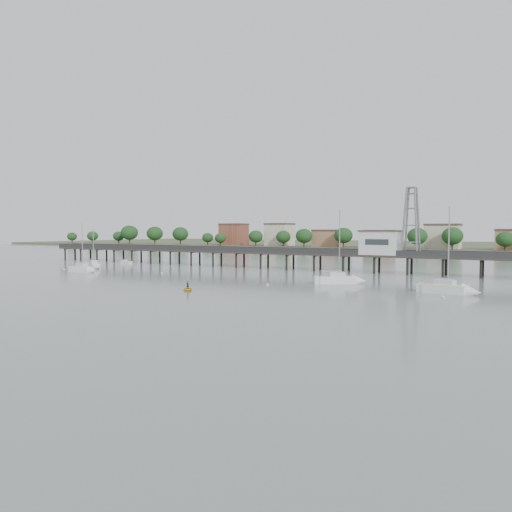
{
  "coord_description": "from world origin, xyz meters",
  "views": [
    {
      "loc": [
        55.01,
        -46.57,
        9.34
      ],
      "look_at": [
        4.44,
        42.0,
        4.0
      ],
      "focal_mm": 35.0,
      "sensor_mm": 36.0,
      "label": 1
    }
  ],
  "objects_px": {
    "sailboat_b": "(94,266)",
    "lattice_tower": "(411,221)",
    "sailboat_c": "(344,280)",
    "sailboat_a": "(85,270)",
    "pier": "(277,253)",
    "white_tender": "(126,263)",
    "sailboat_d": "(454,290)",
    "yellow_dinghy": "(188,291)"
  },
  "relations": [
    {
      "from": "lattice_tower",
      "to": "white_tender",
      "type": "relative_size",
      "value": 4.22
    },
    {
      "from": "sailboat_d",
      "to": "white_tender",
      "type": "bearing_deg",
      "value": 175.45
    },
    {
      "from": "pier",
      "to": "sailboat_b",
      "type": "xyz_separation_m",
      "value": [
        -38.08,
        -21.99,
        -3.14
      ]
    },
    {
      "from": "lattice_tower",
      "to": "yellow_dinghy",
      "type": "distance_m",
      "value": 52.44
    },
    {
      "from": "lattice_tower",
      "to": "white_tender",
      "type": "distance_m",
      "value": 75.7
    },
    {
      "from": "sailboat_c",
      "to": "sailboat_a",
      "type": "bearing_deg",
      "value": 155.8
    },
    {
      "from": "pier",
      "to": "sailboat_b",
      "type": "distance_m",
      "value": 44.09
    },
    {
      "from": "pier",
      "to": "yellow_dinghy",
      "type": "bearing_deg",
      "value": -79.94
    },
    {
      "from": "sailboat_a",
      "to": "yellow_dinghy",
      "type": "height_order",
      "value": "sailboat_a"
    },
    {
      "from": "sailboat_c",
      "to": "sailboat_d",
      "type": "bearing_deg",
      "value": -46.81
    },
    {
      "from": "pier",
      "to": "white_tender",
      "type": "height_order",
      "value": "pier"
    },
    {
      "from": "sailboat_c",
      "to": "sailboat_d",
      "type": "distance_m",
      "value": 19.45
    },
    {
      "from": "sailboat_a",
      "to": "sailboat_d",
      "type": "distance_m",
      "value": 76.04
    },
    {
      "from": "sailboat_c",
      "to": "sailboat_a",
      "type": "height_order",
      "value": "sailboat_c"
    },
    {
      "from": "sailboat_d",
      "to": "sailboat_a",
      "type": "bearing_deg",
      "value": -168.97
    },
    {
      "from": "lattice_tower",
      "to": "white_tender",
      "type": "xyz_separation_m",
      "value": [
        -74.67,
        -6.33,
        -10.67
      ]
    },
    {
      "from": "lattice_tower",
      "to": "yellow_dinghy",
      "type": "height_order",
      "value": "lattice_tower"
    },
    {
      "from": "sailboat_c",
      "to": "sailboat_a",
      "type": "distance_m",
      "value": 57.71
    },
    {
      "from": "pier",
      "to": "lattice_tower",
      "type": "relative_size",
      "value": 9.68
    },
    {
      "from": "white_tender",
      "to": "sailboat_a",
      "type": "bearing_deg",
      "value": -59.07
    },
    {
      "from": "white_tender",
      "to": "yellow_dinghy",
      "type": "relative_size",
      "value": 1.29
    },
    {
      "from": "lattice_tower",
      "to": "yellow_dinghy",
      "type": "bearing_deg",
      "value": -117.17
    },
    {
      "from": "sailboat_c",
      "to": "white_tender",
      "type": "xyz_separation_m",
      "value": [
        -68.75,
        17.71,
        -0.21
      ]
    },
    {
      "from": "pier",
      "to": "sailboat_a",
      "type": "xyz_separation_m",
      "value": [
        -31.78,
        -30.47,
        -3.14
      ]
    },
    {
      "from": "pier",
      "to": "sailboat_c",
      "type": "bearing_deg",
      "value": -43.24
    },
    {
      "from": "sailboat_a",
      "to": "yellow_dinghy",
      "type": "relative_size",
      "value": 3.98
    },
    {
      "from": "sailboat_c",
      "to": "sailboat_b",
      "type": "bearing_deg",
      "value": 147.55
    },
    {
      "from": "sailboat_c",
      "to": "sailboat_d",
      "type": "relative_size",
      "value": 1.0
    },
    {
      "from": "lattice_tower",
      "to": "yellow_dinghy",
      "type": "xyz_separation_m",
      "value": [
        -23.41,
        -45.6,
        -11.1
      ]
    },
    {
      "from": "sailboat_c",
      "to": "sailboat_a",
      "type": "relative_size",
      "value": 1.19
    },
    {
      "from": "sailboat_b",
      "to": "lattice_tower",
      "type": "bearing_deg",
      "value": 41.18
    },
    {
      "from": "pier",
      "to": "sailboat_a",
      "type": "distance_m",
      "value": 44.14
    },
    {
      "from": "pier",
      "to": "white_tender",
      "type": "relative_size",
      "value": 40.86
    },
    {
      "from": "sailboat_d",
      "to": "sailboat_b",
      "type": "bearing_deg",
      "value": -174.92
    },
    {
      "from": "sailboat_a",
      "to": "white_tender",
      "type": "height_order",
      "value": "sailboat_a"
    },
    {
      "from": "pier",
      "to": "sailboat_c",
      "type": "distance_m",
      "value": 35.24
    },
    {
      "from": "sailboat_d",
      "to": "pier",
      "type": "bearing_deg",
      "value": 156.61
    },
    {
      "from": "lattice_tower",
      "to": "sailboat_d",
      "type": "xyz_separation_m",
      "value": [
        12.75,
        -29.47,
        -10.46
      ]
    },
    {
      "from": "sailboat_d",
      "to": "lattice_tower",
      "type": "bearing_deg",
      "value": 123.67
    },
    {
      "from": "sailboat_c",
      "to": "sailboat_b",
      "type": "height_order",
      "value": "sailboat_c"
    },
    {
      "from": "lattice_tower",
      "to": "white_tender",
      "type": "bearing_deg",
      "value": -175.15
    },
    {
      "from": "lattice_tower",
      "to": "sailboat_c",
      "type": "relative_size",
      "value": 1.14
    }
  ]
}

